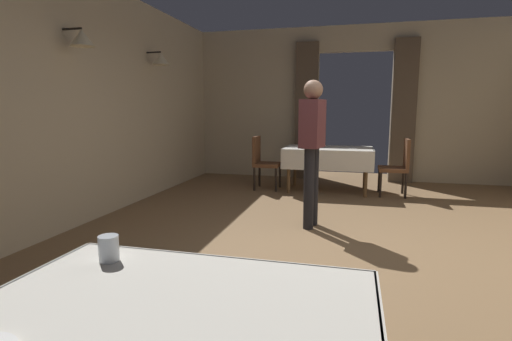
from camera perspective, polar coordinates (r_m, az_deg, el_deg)
name	(u,v)px	position (r m, az deg, el deg)	size (l,w,h in m)	color
ground	(346,250)	(4.06, 13.10, -11.25)	(10.08, 10.08, 0.00)	olive
wall_left	(64,99)	(5.01, -26.39, 9.41)	(0.49, 8.40, 3.00)	beige
wall_back	(354,103)	(8.00, 14.18, 9.61)	(6.40, 0.27, 3.00)	beige
dining_table_near	(168,341)	(1.39, -12.76, -23.23)	(1.33, 0.98, 0.75)	brown
dining_table_mid	(328,154)	(6.74, 10.57, 2.45)	(1.48, 0.95, 0.75)	brown
chair_mid_right	(398,164)	(6.67, 20.16, 0.85)	(0.44, 0.44, 0.93)	black
chair_mid_left	(263,160)	(6.83, 1.02, 1.56)	(0.44, 0.44, 0.93)	black
glass_near_a	(109,248)	(1.77, -20.80, -10.64)	(0.08, 0.08, 0.11)	silver
plate_mid_a	(295,147)	(6.75, 5.78, 3.49)	(0.24, 0.24, 0.01)	white
plate_mid_b	(353,148)	(6.69, 14.02, 3.23)	(0.19, 0.19, 0.01)	white
glass_mid_c	(303,145)	(6.45, 6.88, 3.68)	(0.07, 0.07, 0.11)	silver
plate_mid_d	(311,146)	(6.94, 8.06, 3.59)	(0.20, 0.20, 0.01)	white
person_waiter_by_doorway	(312,141)	(4.56, 8.24, 4.28)	(0.28, 0.39, 1.72)	black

